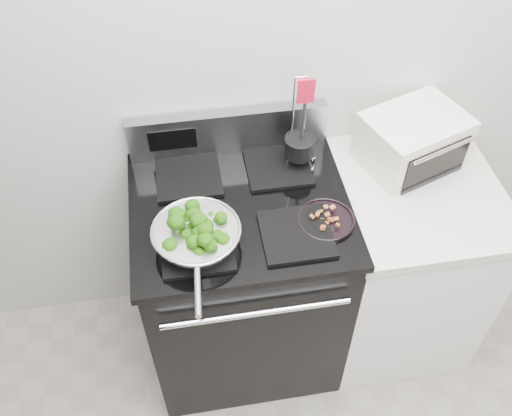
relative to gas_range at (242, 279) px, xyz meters
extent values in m
cube|color=#B4B2AB|center=(0.30, 0.34, 0.86)|extent=(4.00, 0.02, 2.70)
cube|color=black|center=(0.00, 0.00, -0.03)|extent=(0.76, 0.66, 0.92)
cube|color=black|center=(0.00, 0.00, 0.45)|extent=(0.79, 0.69, 0.03)
cube|color=#99999E|center=(0.00, 0.30, 0.55)|extent=(0.76, 0.05, 0.18)
cube|color=black|center=(-0.17, -0.17, 0.47)|extent=(0.24, 0.24, 0.01)
cube|color=black|center=(0.17, -0.17, 0.47)|extent=(0.24, 0.24, 0.01)
cube|color=black|center=(-0.17, 0.17, 0.47)|extent=(0.24, 0.24, 0.01)
cube|color=black|center=(0.17, 0.17, 0.47)|extent=(0.24, 0.24, 0.01)
cube|color=white|center=(0.68, 0.00, -0.05)|extent=(0.60, 0.66, 0.88)
cube|color=beige|center=(0.68, 0.00, 0.41)|extent=(0.62, 0.68, 0.04)
torus|color=silver|center=(-0.17, -0.16, 0.54)|extent=(0.30, 0.30, 0.01)
cylinder|color=silver|center=(-0.18, -0.39, 0.53)|extent=(0.03, 0.18, 0.02)
cylinder|color=black|center=(0.28, -0.13, 0.47)|extent=(0.20, 0.20, 0.01)
cylinder|color=black|center=(0.25, 0.17, 0.56)|extent=(0.11, 0.11, 0.08)
cylinder|color=black|center=(0.25, 0.17, 0.65)|extent=(0.01, 0.01, 0.24)
cube|color=red|center=(0.25, 0.17, 0.82)|extent=(0.06, 0.01, 0.10)
cube|color=silver|center=(0.69, 0.16, 0.54)|extent=(0.43, 0.38, 0.21)
cube|color=black|center=(0.69, 0.02, 0.53)|extent=(0.28, 0.11, 0.15)
camera|label=1|loc=(-0.17, -1.38, 1.97)|focal=40.00mm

